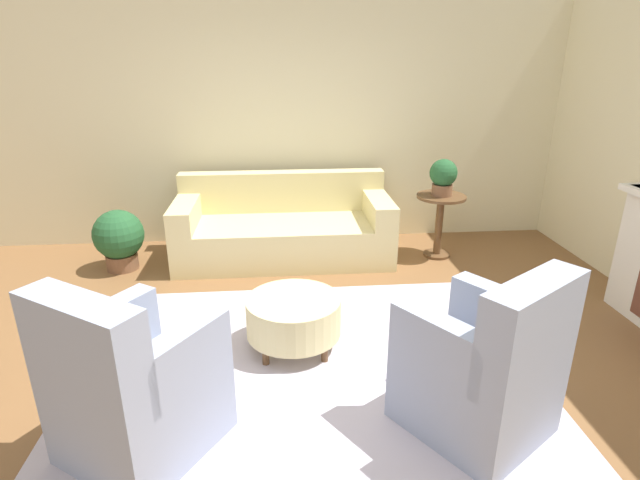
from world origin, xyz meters
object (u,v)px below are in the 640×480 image
potted_plant_floor (119,238)px  potted_plant_on_side_table (443,176)px  armchair_right (484,370)px  ottoman_table (294,316)px  armchair_left (132,390)px  couch (284,229)px  side_table (440,215)px

potted_plant_floor → potted_plant_on_side_table: bearing=1.1°
armchair_right → ottoman_table: size_ratio=1.47×
potted_plant_on_side_table → armchair_left: bearing=-133.5°
couch → potted_plant_floor: size_ratio=3.60×
armchair_left → side_table: 3.70m
armchair_left → side_table: bearing=46.5°
armchair_left → side_table: armchair_left is taller
ottoman_table → potted_plant_on_side_table: 2.45m
couch → potted_plant_on_side_table: 1.78m
couch → potted_plant_on_side_table: bearing=-4.9°
couch → armchair_left: armchair_left is taller
potted_plant_on_side_table → potted_plant_floor: 3.40m
side_table → potted_plant_floor: bearing=-178.9°
armchair_left → side_table: (2.54, 2.68, 0.06)m
armchair_right → ottoman_table: 1.44m
ottoman_table → potted_plant_floor: potted_plant_floor is taller
armchair_right → ottoman_table: bearing=137.1°
armchair_left → armchair_right: (1.95, 0.00, 0.00)m
ottoman_table → armchair_left: bearing=-132.7°
armchair_left → potted_plant_on_side_table: 3.73m
ottoman_table → side_table: (1.64, 1.70, 0.20)m
couch → armchair_left: 2.95m
couch → side_table: size_ratio=3.29×
armchair_left → potted_plant_floor: armchair_left is taller
ottoman_table → side_table: size_ratio=1.02×
couch → potted_plant_on_side_table: potted_plant_on_side_table is taller
couch → potted_plant_floor: 1.69m
ottoman_table → potted_plant_on_side_table: bearing=46.0°
armchair_left → potted_plant_on_side_table: size_ratio=2.69×
armchair_right → potted_plant_on_side_table: potted_plant_on_side_table is taller
couch → side_table: 1.69m
couch → potted_plant_floor: (-1.68, -0.21, 0.03)m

